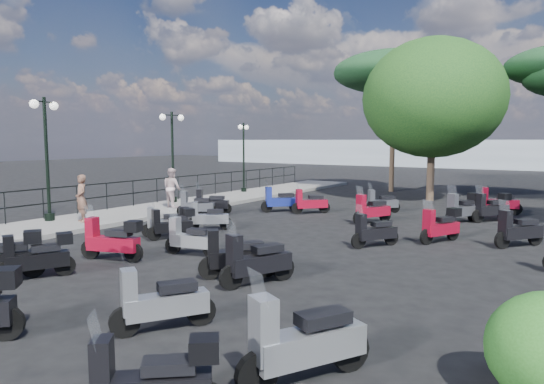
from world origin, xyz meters
The scene contains 35 objects.
ground centered at (0.00, 0.00, 0.00)m, with size 120.00×120.00×0.00m, color black.
sidewalk centered at (-6.50, 3.00, 0.07)m, with size 3.00×30.00×0.15m, color #63605E.
railing centered at (-7.80, 2.80, 0.90)m, with size 0.04×26.04×1.10m.
lamp_post_0 centered at (-7.29, -2.09, 2.59)m, with size 0.61×1.21×4.28m.
lamp_post_1 centered at (-7.34, 4.06, 2.48)m, with size 0.54×1.17×4.08m.
lamp_post_2 centered at (-7.29, 9.41, 2.28)m, with size 0.46×1.08×3.74m.
woman centered at (-6.08, -1.64, 0.97)m, with size 0.60×0.39×1.64m, color brown.
pedestrian_far centered at (-6.07, 2.69, 0.98)m, with size 0.81×0.63×1.66m, color #C2A5A8.
scooter_1 centered at (-1.30, -6.18, 0.48)m, with size 0.91×1.46×1.26m.
scooter_2 centered at (-2.32, -1.35, 0.45)m, with size 1.10×1.20×1.18m.
scooter_3 centered at (-4.13, 2.01, 0.44)m, with size 1.47×0.89×1.28m.
scooter_4 centered at (-4.14, 2.90, 0.44)m, with size 1.48×0.88×1.28m.
scooter_5 centered at (-2.11, 4.88, 0.47)m, with size 1.23×1.30×1.34m.
scooter_6 centered at (-1.79, -6.66, 0.51)m, with size 1.09×1.51×1.36m.
scooter_7 centered at (-1.25, -4.25, 0.51)m, with size 1.64×0.77×1.35m.
scooter_8 centered at (-1.89, -1.55, 0.45)m, with size 0.88×1.35×1.18m.
scooter_9 centered at (-1.93, 0.16, 0.42)m, with size 1.23×1.01×1.20m.
scooter_10 centered at (-0.85, 5.15, 0.44)m, with size 1.20×1.21×1.28m.
scooter_12 centered at (-0.01, -2.81, 0.43)m, with size 1.54×0.57×1.23m.
scooter_13 centered at (2.24, -3.81, 0.47)m, with size 1.33×1.24×1.37m.
scooter_14 centered at (3.59, 0.71, 0.42)m, with size 0.94×1.33×1.22m.
scooter_15 centered at (2.09, 4.32, 0.47)m, with size 0.94×1.56×1.35m.
scooter_16 centered at (1.52, 6.84, 0.43)m, with size 1.16×1.17×1.23m.
scooter_17 centered at (4.77, -8.58, 0.46)m, with size 1.27×1.08×1.21m.
scooter_18 centered at (3.04, -6.77, 0.46)m, with size 1.00×1.45×1.32m.
scooter_19 centered at (2.88, -3.99, 0.49)m, with size 0.91×1.65×1.40m.
scooter_20 centered at (4.79, 6.20, 0.52)m, with size 0.94×1.63×1.39m.
scooter_21 centered at (5.62, 7.04, 0.51)m, with size 1.12×1.47×1.35m.
scooter_22 centered at (5.67, -6.99, 0.52)m, with size 1.07×1.69×1.49m.
scooter_24 centered at (6.94, 2.88, 0.47)m, with size 1.11×1.41×1.34m.
scooter_25 centered at (4.98, 2.34, 0.48)m, with size 0.87×1.50×1.28m.
scooter_26 centered at (5.53, 9.13, 0.48)m, with size 1.69×0.72×1.37m.
broadleaf_tree centered at (2.05, 12.09, 4.96)m, with size 6.73×6.73×7.83m.
pine_2 centered at (-0.99, 15.22, 6.76)m, with size 6.86×6.86×7.98m.
distant_hills centered at (0.00, 45.00, 1.50)m, with size 70.00×8.00×3.00m, color gray.
Camera 1 is at (8.42, -11.91, 2.95)m, focal length 32.00 mm.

